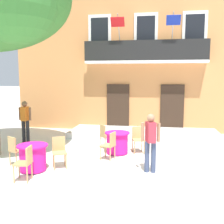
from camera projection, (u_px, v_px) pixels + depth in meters
The scene contains 13 objects.
ground_plane at pixel (106, 162), 8.36m from camera, with size 120.00×120.00×0.00m, color silver.
building_facade at pixel (147, 57), 14.54m from camera, with size 13.00×5.09×7.50m.
entrance_step_platform at pixel (143, 133), 12.02m from camera, with size 6.59×2.16×0.25m, color silver.
cafe_table_near_tree at pixel (117, 143), 9.27m from camera, with size 0.86×0.86×0.76m.
cafe_chair_near_tree_0 at pixel (138, 138), 9.42m from camera, with size 0.50×0.50×0.91m.
cafe_chair_near_tree_1 at pixel (105, 135), 9.86m from camera, with size 0.56×0.56×0.91m.
cafe_chair_near_tree_2 at pixel (110, 144), 8.55m from camera, with size 0.49×0.49×0.91m.
cafe_table_middle at pixel (33, 157), 7.58m from camera, with size 0.86×0.86×0.76m.
cafe_chair_middle_0 at pixel (25, 161), 6.81m from camera, with size 0.44×0.44×0.91m.
cafe_chair_middle_1 at pixel (59, 150), 7.84m from camera, with size 0.54×0.54×0.91m.
cafe_chair_middle_2 at pixel (15, 149), 7.96m from camera, with size 0.54×0.54×0.91m.
pedestrian_near_entrance at pixel (25, 119), 10.79m from camera, with size 0.53×0.35×1.69m.
pedestrian_mid_plaza at pixel (151, 140), 7.40m from camera, with size 0.53×0.39×1.66m.
Camera 1 is at (1.52, -7.94, 2.68)m, focal length 42.77 mm.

